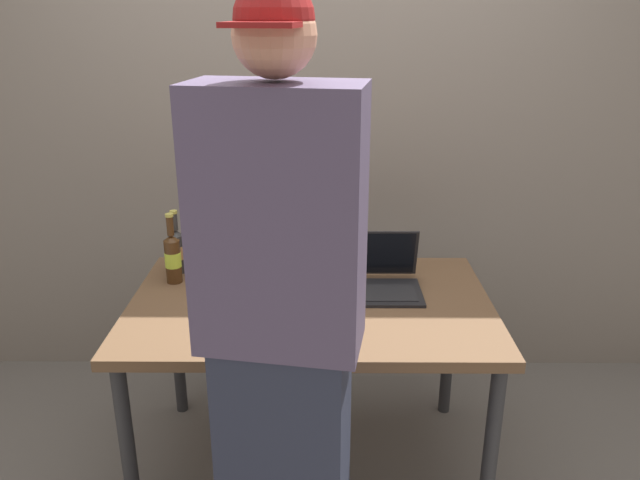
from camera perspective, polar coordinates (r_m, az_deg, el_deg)
The scene contains 8 objects.
ground_plane at distance 2.83m, azimuth -0.78°, elevation -19.79°, with size 8.00×8.00×0.00m, color slate.
desk at distance 2.44m, azimuth -0.86°, elevation -7.17°, with size 1.39×0.89×0.77m.
laptop at distance 2.50m, azimuth 5.61°, elevation -3.46°, with size 0.31×0.31×0.22m.
beer_bottle_dark at distance 2.66m, azimuth -10.51°, elevation -0.66°, with size 0.07×0.07×0.31m.
beer_bottle_brown at distance 2.60m, azimuth -13.34°, elevation -1.50°, with size 0.07×0.07×0.29m.
beer_bottle_amber at distance 2.69m, azimuth -13.00°, elevation -0.86°, with size 0.07×0.07×0.28m.
person_figure at distance 1.74m, azimuth -3.52°, elevation -9.53°, with size 0.47×0.33×1.90m.
back_wall at distance 3.08m, azimuth -0.60°, elevation 10.51°, with size 6.00×0.10×2.60m, color gray.
Camera 1 is at (0.05, -2.16, 1.83)m, focal length 34.94 mm.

